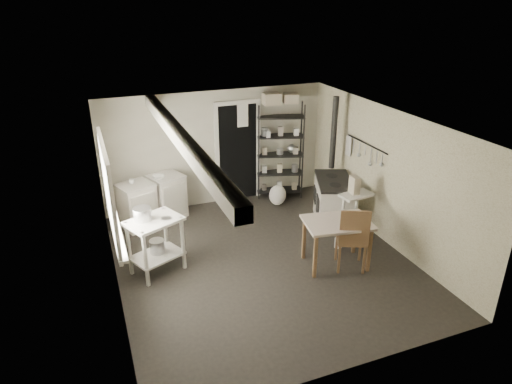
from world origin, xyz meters
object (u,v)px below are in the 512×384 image
object	(u,v)px
base_cabinets	(152,199)
stove	(333,201)
prep_table	(157,249)
shelf_rack	(280,153)
chair	(351,240)
work_table	(336,243)
stockpot	(143,217)
flour_sack	(278,194)

from	to	relation	value
base_cabinets	stove	distance (m)	3.36
prep_table	stove	world-z (taller)	stove
shelf_rack	base_cabinets	bearing A→B (deg)	-157.35
shelf_rack	chair	xyz separation A→B (m)	(-0.10, -2.95, -0.46)
shelf_rack	stove	size ratio (longest dim) A/B	1.81
shelf_rack	work_table	world-z (taller)	shelf_rack
base_cabinets	prep_table	bearing A→B (deg)	-118.53
prep_table	shelf_rack	world-z (taller)	shelf_rack
shelf_rack	work_table	size ratio (longest dim) A/B	1.97
stockpot	work_table	bearing A→B (deg)	-17.60
prep_table	chair	size ratio (longest dim) A/B	0.83
work_table	prep_table	bearing A→B (deg)	162.71
shelf_rack	chair	distance (m)	2.98
stockpot	work_table	distance (m)	3.00
prep_table	base_cabinets	bearing A→B (deg)	82.35
work_table	chair	xyz separation A→B (m)	(0.18, -0.14, 0.10)
chair	flour_sack	bearing A→B (deg)	117.03
prep_table	stockpot	world-z (taller)	stockpot
prep_table	chair	bearing A→B (deg)	-18.85
stockpot	prep_table	bearing A→B (deg)	-23.16
shelf_rack	stove	bearing A→B (deg)	-56.97
prep_table	chair	distance (m)	3.00
stockpot	flour_sack	world-z (taller)	stockpot
chair	base_cabinets	bearing A→B (deg)	158.03
chair	flour_sack	xyz separation A→B (m)	(-0.13, 2.53, -0.24)
prep_table	flour_sack	xyz separation A→B (m)	(2.71, 1.56, -0.16)
prep_table	stove	distance (m)	3.38
stove	work_table	xyz separation A→B (m)	(-0.69, -1.30, -0.06)
work_table	flour_sack	distance (m)	2.39
stockpot	base_cabinets	size ratio (longest dim) A/B	0.23
shelf_rack	stockpot	bearing A→B (deg)	-130.48
base_cabinets	shelf_rack	xyz separation A→B (m)	(2.70, 0.24, 0.49)
prep_table	flour_sack	distance (m)	3.13
work_table	flour_sack	xyz separation A→B (m)	(0.05, 2.39, -0.14)
prep_table	stove	size ratio (longest dim) A/B	0.82
stockpot	shelf_rack	size ratio (longest dim) A/B	0.15
base_cabinets	work_table	size ratio (longest dim) A/B	1.27
base_cabinets	chair	xyz separation A→B (m)	(2.60, -2.71, 0.02)
stove	chair	xyz separation A→B (m)	(-0.51, -1.44, 0.04)
stove	base_cabinets	bearing A→B (deg)	179.87
stockpot	stove	xyz separation A→B (m)	(3.49, 0.41, -0.50)
base_cabinets	chair	distance (m)	3.76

